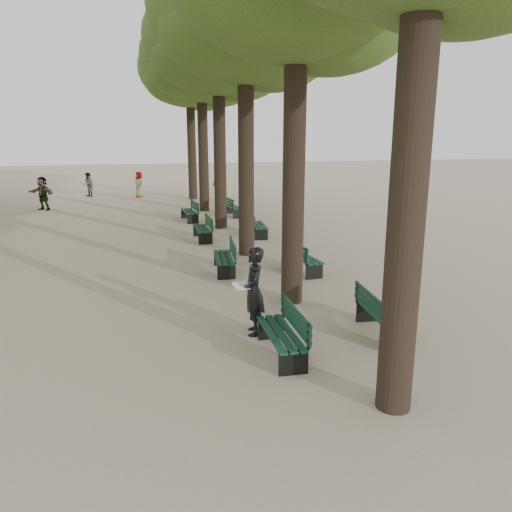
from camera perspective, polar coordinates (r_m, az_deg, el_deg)
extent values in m
plane|color=tan|center=(9.29, 0.86, -11.82)|extent=(120.00, 120.00, 0.00)
cylinder|color=#33261C|center=(7.10, 17.30, 11.01)|extent=(0.52, 0.52, 7.50)
cylinder|color=#33261C|center=(11.67, 4.40, 12.50)|extent=(0.52, 0.52, 7.50)
cylinder|color=#33261C|center=(16.50, -1.16, 12.96)|extent=(0.52, 0.52, 7.50)
ellipsoid|color=#35571D|center=(16.89, -1.23, 26.47)|extent=(6.00, 6.00, 4.50)
cylinder|color=#33261C|center=(21.40, -4.19, 13.15)|extent=(0.52, 0.52, 7.50)
ellipsoid|color=#35571D|center=(21.71, -4.39, 23.63)|extent=(6.00, 6.00, 4.50)
cylinder|color=#33261C|center=(26.34, -6.09, 13.26)|extent=(0.52, 0.52, 7.50)
ellipsoid|color=#35571D|center=(26.59, -6.33, 21.80)|extent=(6.00, 6.00, 4.50)
cylinder|color=#33261C|center=(31.30, -7.39, 13.32)|extent=(0.52, 0.52, 7.50)
ellipsoid|color=#35571D|center=(31.51, -7.63, 20.52)|extent=(6.00, 6.00, 4.50)
cube|color=black|center=(9.38, 2.78, -10.05)|extent=(0.56, 1.81, 0.45)
cube|color=#0C2E21|center=(9.29, 2.80, -8.78)|extent=(0.58, 1.81, 0.04)
cube|color=#0C2E21|center=(9.27, 4.50, -7.08)|extent=(0.08, 1.80, 0.40)
cube|color=black|center=(14.80, -3.72, -1.00)|extent=(0.70, 1.84, 0.45)
cube|color=#0C2E21|center=(14.74, -3.73, -0.16)|extent=(0.72, 1.85, 0.04)
cube|color=#0C2E21|center=(14.70, -2.66, 0.90)|extent=(0.22, 1.79, 0.40)
cube|color=black|center=(19.28, -6.19, 2.47)|extent=(0.53, 1.80, 0.45)
cube|color=#0C2E21|center=(19.24, -6.20, 3.13)|extent=(0.55, 1.80, 0.04)
cube|color=#0C2E21|center=(19.23, -5.40, 3.96)|extent=(0.05, 1.80, 0.40)
cube|color=black|center=(23.57, -7.65, 4.53)|extent=(0.67, 1.84, 0.45)
cube|color=#0C2E21|center=(23.53, -7.67, 5.07)|extent=(0.68, 1.84, 0.04)
cube|color=#0C2E21|center=(23.55, -7.02, 5.76)|extent=(0.19, 1.80, 0.40)
cube|color=black|center=(10.57, 14.26, -7.64)|extent=(0.69, 1.84, 0.45)
cube|color=#0C2E21|center=(10.50, 14.33, -6.49)|extent=(0.71, 1.84, 0.04)
cube|color=#0C2E21|center=(10.30, 12.97, -5.20)|extent=(0.21, 1.80, 0.40)
cube|color=black|center=(14.86, 5.42, -0.98)|extent=(0.70, 1.84, 0.45)
cube|color=#0C2E21|center=(14.80, 5.44, -0.14)|extent=(0.72, 1.85, 0.04)
cube|color=#0C2E21|center=(14.62, 4.47, 0.80)|extent=(0.22, 1.79, 0.40)
cube|color=black|center=(19.93, 0.30, 2.93)|extent=(0.68, 1.84, 0.45)
cube|color=#0C2E21|center=(19.89, 0.30, 3.57)|extent=(0.70, 1.84, 0.04)
cube|color=#0C2E21|center=(19.80, -0.51, 4.31)|extent=(0.21, 1.80, 0.40)
cube|color=black|center=(24.81, -2.59, 5.11)|extent=(0.72, 1.85, 0.45)
cube|color=#0C2E21|center=(24.78, -2.59, 5.62)|extent=(0.74, 1.85, 0.04)
cube|color=#0C2E21|center=(24.66, -3.22, 6.21)|extent=(0.24, 1.79, 0.40)
imported|color=black|center=(10.11, -0.25, -4.06)|extent=(0.48, 0.78, 1.82)
cube|color=white|center=(10.02, -1.64, -3.41)|extent=(0.37, 0.29, 0.12)
imported|color=#262628|center=(33.99, -18.59, 7.72)|extent=(0.68, 0.79, 1.54)
imported|color=#262628|center=(32.86, -13.20, 7.96)|extent=(0.55, 0.85, 1.62)
imported|color=#262628|center=(28.94, -23.19, 6.60)|extent=(1.53, 1.27, 1.78)
imported|color=#262628|center=(30.34, -4.17, 8.00)|extent=(0.95, 1.05, 1.81)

